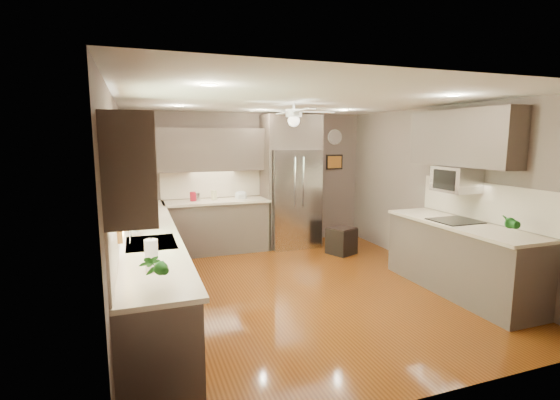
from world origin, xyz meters
TOP-DOWN VIEW (x-y plane):
  - floor at (0.00, 0.00)m, footprint 5.00×5.00m
  - ceiling at (0.00, 0.00)m, footprint 5.00×5.00m
  - wall_back at (0.00, 2.50)m, footprint 4.50×0.00m
  - wall_front at (0.00, -2.50)m, footprint 4.50×0.00m
  - wall_left at (-2.25, 0.00)m, footprint 0.00×5.00m
  - wall_right at (2.25, 0.00)m, footprint 0.00×5.00m
  - canister_a at (-1.12, 2.23)m, footprint 0.11×0.11m
  - canister_b at (-1.04, 2.23)m, footprint 0.11×0.11m
  - canister_c at (-0.75, 2.24)m, footprint 0.12×0.12m
  - soap_bottle at (-2.08, -0.09)m, footprint 0.10×0.10m
  - potted_plant_left at (-1.96, -1.86)m, footprint 0.20×0.16m
  - potted_plant_right at (1.92, -1.53)m, footprint 0.19×0.16m
  - bowl at (-0.27, 2.19)m, footprint 0.24×0.24m
  - left_run at (-1.95, 0.15)m, footprint 0.65×4.70m
  - back_run at (-0.72, 2.20)m, footprint 1.85×0.65m
  - uppers at (-0.74, 0.71)m, footprint 4.50×4.70m
  - window at (-2.22, -0.50)m, footprint 0.05×1.12m
  - sink at (-1.93, -0.50)m, footprint 0.50×0.70m
  - refrigerator at (0.70, 2.16)m, footprint 1.06×0.75m
  - right_run at (1.93, -0.80)m, footprint 0.70×2.20m
  - microwave at (2.03, -0.55)m, footprint 0.43×0.55m
  - ceiling_fan at (-0.00, 0.30)m, footprint 1.18×1.18m
  - recessed_lights at (-0.04, 0.40)m, footprint 2.84×3.14m
  - wall_clock at (1.75, 2.48)m, footprint 0.30×0.03m
  - framed_print at (1.75, 2.48)m, footprint 0.36×0.03m
  - stool at (1.33, 1.33)m, footprint 0.54×0.54m
  - paper_towel at (-1.96, -1.47)m, footprint 0.11×0.11m

SIDE VIEW (x-z plane):
  - floor at x=0.00m, z-range 0.00..0.00m
  - stool at x=1.33m, z-range 0.00..0.48m
  - left_run at x=-1.95m, z-range -0.24..1.21m
  - back_run at x=-0.72m, z-range -0.24..1.21m
  - right_run at x=1.93m, z-range -0.24..1.21m
  - sink at x=-1.93m, z-range 0.75..1.07m
  - bowl at x=-0.27m, z-range 0.94..1.00m
  - canister_b at x=-1.04m, z-range 0.94..1.08m
  - canister_a at x=-1.12m, z-range 0.94..1.10m
  - soap_bottle at x=-2.08m, z-range 0.94..1.12m
  - canister_c at x=-0.75m, z-range 0.95..1.11m
  - paper_towel at x=-1.96m, z-range 0.94..1.22m
  - potted_plant_right at x=1.92m, z-range 0.94..1.23m
  - potted_plant_left at x=-1.96m, z-range 0.94..1.27m
  - refrigerator at x=0.70m, z-range -0.04..2.41m
  - wall_back at x=0.00m, z-range -1.00..3.50m
  - wall_front at x=0.00m, z-range -1.00..3.50m
  - wall_left at x=-2.25m, z-range -1.25..3.75m
  - wall_right at x=2.25m, z-range -1.25..3.75m
  - microwave at x=2.03m, z-range 1.31..1.65m
  - framed_print at x=1.75m, z-range 1.40..1.70m
  - window at x=-2.22m, z-range 1.09..2.01m
  - uppers at x=-0.74m, z-range 1.39..2.35m
  - wall_clock at x=1.75m, z-range 1.90..2.20m
  - ceiling_fan at x=0.00m, z-range 2.17..2.49m
  - recessed_lights at x=-0.04m, z-range 2.49..2.50m
  - ceiling at x=0.00m, z-range 2.50..2.50m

